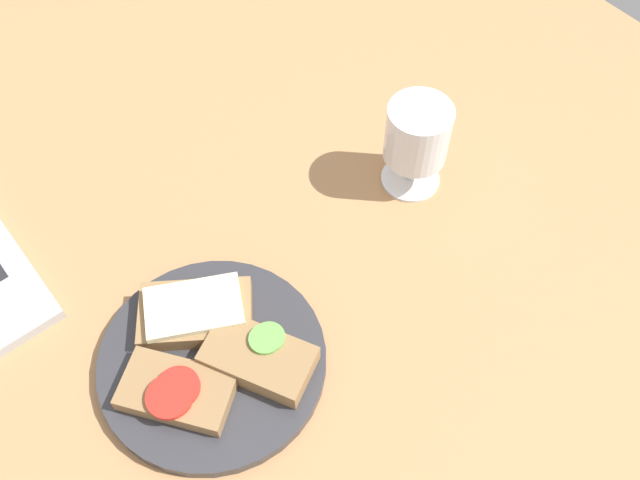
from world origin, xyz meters
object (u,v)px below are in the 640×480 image
sandwich_with_cucumber (259,357)px  sandwich_with_cheese (195,312)px  wine_glass (417,136)px  plate (213,361)px  sandwich_with_tomato (176,391)px

sandwich_with_cucumber → sandwich_with_cheese: (-2.20, 8.43, 0.05)cm
sandwich_with_cucumber → wine_glass: 31.38cm
plate → wine_glass: size_ratio=1.95×
plate → sandwich_with_cucumber: sandwich_with_cucumber is taller
sandwich_with_tomato → wine_glass: bearing=9.5°
sandwich_with_cheese → sandwich_with_tomato: bearing=-136.0°
sandwich_with_cucumber → sandwich_with_tomato: bearing=164.9°
plate → sandwich_with_tomato: size_ratio=1.89×
wine_glass → plate: bearing=-171.3°
sandwich_with_cucumber → sandwich_with_cheese: 8.71cm
sandwich_with_cheese → wine_glass: size_ratio=1.14×
plate → sandwich_with_tomato: bearing=-165.4°
sandwich_with_cucumber → sandwich_with_tomato: 8.84cm
sandwich_with_cheese → sandwich_with_tomato: 8.82cm
plate → sandwich_with_cheese: bearing=74.0°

